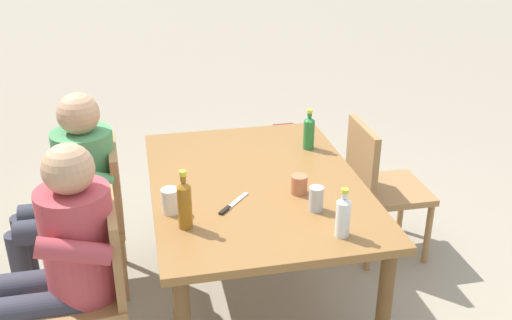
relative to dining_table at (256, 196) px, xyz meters
name	(u,v)px	position (x,y,z in m)	size (l,w,h in m)	color
ground_plane	(256,299)	(0.00, 0.00, -0.67)	(24.00, 24.00, 0.00)	gray
dining_table	(256,196)	(0.00, 0.00, 0.00)	(1.48, 1.07, 0.75)	olive
chair_far_right	(97,211)	(0.34, 0.83, -0.18)	(0.46, 0.46, 0.87)	#A37547
chair_far_left	(92,282)	(-0.33, 0.83, -0.18)	(0.47, 0.47, 0.87)	#A37547
chair_near_right	(378,183)	(0.33, -0.83, -0.18)	(0.44, 0.44, 0.87)	#A37547
person_in_white_shirt	(73,186)	(0.33, 0.94, -0.01)	(0.47, 0.61, 1.18)	#4C935B
person_in_plaid_shirt	(62,255)	(-0.33, 0.94, -0.01)	(0.47, 0.61, 1.18)	#B7424C
bottle_amber	(185,203)	(-0.37, 0.40, 0.21)	(0.06, 0.06, 0.28)	#996019
bottle_clear	(343,216)	(-0.58, -0.26, 0.19)	(0.06, 0.06, 0.23)	white
bottle_green	(309,132)	(0.35, -0.38, 0.19)	(0.06, 0.06, 0.24)	#287A38
cup_terracotta	(299,184)	(-0.17, -0.18, 0.14)	(0.08, 0.08, 0.09)	#BC6B47
cup_steel	(316,199)	(-0.35, -0.21, 0.15)	(0.07, 0.07, 0.12)	#B2B7BC
cup_white	(170,201)	(-0.23, 0.45, 0.15)	(0.08, 0.08, 0.12)	white
table_knife	(232,205)	(-0.23, 0.17, 0.09)	(0.19, 0.17, 0.01)	silver
backpack_by_near_side	(289,160)	(1.33, -0.54, -0.45)	(0.33, 0.22, 0.46)	maroon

